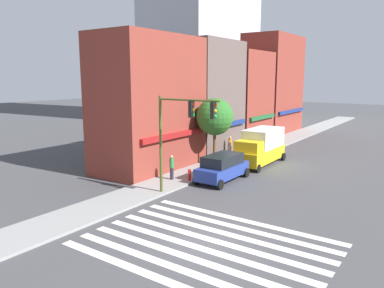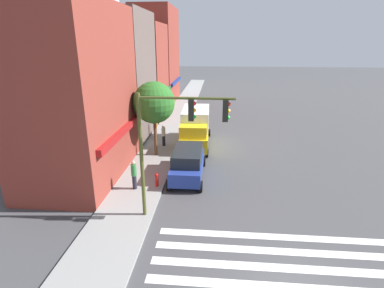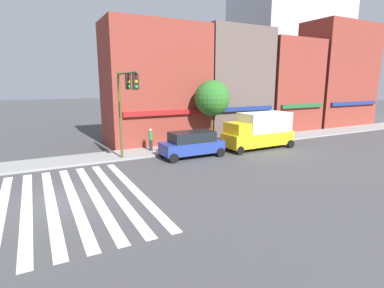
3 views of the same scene
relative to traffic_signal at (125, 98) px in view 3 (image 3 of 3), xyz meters
The scene contains 12 objects.
ground_plane 8.06m from the traffic_signal, 133.54° to the right, with size 200.00×200.00×0.00m, color #424244.
sidewalk_left 6.93m from the traffic_signal, 149.87° to the left, with size 120.00×3.00×0.15m.
crosswalk_stripes 8.06m from the traffic_signal, 133.54° to the right, with size 7.43×10.80×0.01m.
storefront_row 19.26m from the traffic_signal, 20.27° to the left, with size 34.60×5.30×12.79m.
traffic_signal is the anchor object (origin of this frame).
suv_blue 5.99m from the traffic_signal, ahead, with size 4.70×2.12×1.94m.
box_truck_yellow 11.66m from the traffic_signal, ahead, with size 6.25×2.42×3.04m.
pedestrian_white_shirt 11.31m from the traffic_signal, 13.11° to the left, with size 0.32×0.32×1.77m.
pedestrian_green_top 5.20m from the traffic_signal, 46.24° to the left, with size 0.32×0.32×1.77m.
pedestrian_orange_vest 13.62m from the traffic_signal, 15.79° to the left, with size 0.32×0.32×1.77m.
fire_hydrant 5.26m from the traffic_signal, 26.48° to the left, with size 0.24×0.24×0.84m.
street_tree 8.74m from the traffic_signal, 17.77° to the left, with size 3.05×3.05×5.58m.
Camera 3 is at (-0.83, -14.66, 5.48)m, focal length 28.00 mm.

